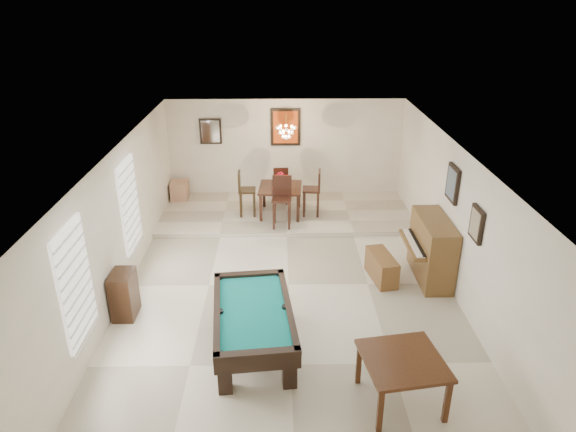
{
  "coord_description": "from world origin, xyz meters",
  "views": [
    {
      "loc": [
        -0.15,
        -8.3,
        5.1
      ],
      "look_at": [
        0.0,
        0.6,
        1.15
      ],
      "focal_mm": 32.0,
      "sensor_mm": 36.0,
      "label": 1
    }
  ],
  "objects_px": {
    "corner_bench": "(180,190)",
    "chandelier": "(286,128)",
    "apothecary_chest": "(124,294)",
    "dining_chair_north": "(281,185)",
    "square_table": "(401,380)",
    "flower_vase": "(280,177)",
    "pool_table": "(254,330)",
    "dining_table": "(280,198)",
    "piano_bench": "(382,267)",
    "dining_chair_south": "(282,203)",
    "dining_chair_east": "(311,193)",
    "dining_chair_west": "(247,194)",
    "upright_piano": "(424,249)"
  },
  "relations": [
    {
      "from": "corner_bench",
      "to": "chandelier",
      "type": "relative_size",
      "value": 0.85
    },
    {
      "from": "apothecary_chest",
      "to": "corner_bench",
      "type": "relative_size",
      "value": 1.59
    },
    {
      "from": "dining_chair_north",
      "to": "chandelier",
      "type": "bearing_deg",
      "value": 100.12
    },
    {
      "from": "square_table",
      "to": "flower_vase",
      "type": "relative_size",
      "value": 4.03
    },
    {
      "from": "pool_table",
      "to": "square_table",
      "type": "xyz_separation_m",
      "value": [
        2.01,
        -1.12,
        -0.0
      ]
    },
    {
      "from": "apothecary_chest",
      "to": "dining_table",
      "type": "distance_m",
      "value": 4.78
    },
    {
      "from": "piano_bench",
      "to": "dining_table",
      "type": "bearing_deg",
      "value": 123.77
    },
    {
      "from": "apothecary_chest",
      "to": "square_table",
      "type": "bearing_deg",
      "value": -26.13
    },
    {
      "from": "dining_table",
      "to": "dining_chair_south",
      "type": "height_order",
      "value": "dining_chair_south"
    },
    {
      "from": "dining_table",
      "to": "dining_chair_east",
      "type": "distance_m",
      "value": 0.75
    },
    {
      "from": "apothecary_chest",
      "to": "pool_table",
      "type": "bearing_deg",
      "value": -23.14
    },
    {
      "from": "dining_table",
      "to": "pool_table",
      "type": "bearing_deg",
      "value": -94.94
    },
    {
      "from": "flower_vase",
      "to": "dining_chair_west",
      "type": "bearing_deg",
      "value": -178.82
    },
    {
      "from": "pool_table",
      "to": "dining_chair_north",
      "type": "height_order",
      "value": "dining_chair_north"
    },
    {
      "from": "piano_bench",
      "to": "pool_table",
      "type": "bearing_deg",
      "value": -138.67
    },
    {
      "from": "flower_vase",
      "to": "dining_chair_north",
      "type": "height_order",
      "value": "flower_vase"
    },
    {
      "from": "flower_vase",
      "to": "chandelier",
      "type": "bearing_deg",
      "value": 46.55
    },
    {
      "from": "dining_table",
      "to": "dining_chair_west",
      "type": "xyz_separation_m",
      "value": [
        -0.78,
        -0.02,
        0.13
      ]
    },
    {
      "from": "dining_table",
      "to": "corner_bench",
      "type": "xyz_separation_m",
      "value": [
        -2.6,
        1.03,
        -0.18
      ]
    },
    {
      "from": "dining_chair_east",
      "to": "upright_piano",
      "type": "bearing_deg",
      "value": 40.51
    },
    {
      "from": "dining_chair_west",
      "to": "square_table",
      "type": "bearing_deg",
      "value": -160.62
    },
    {
      "from": "pool_table",
      "to": "dining_chair_west",
      "type": "relative_size",
      "value": 1.99
    },
    {
      "from": "upright_piano",
      "to": "chandelier",
      "type": "distance_m",
      "value": 4.23
    },
    {
      "from": "piano_bench",
      "to": "chandelier",
      "type": "distance_m",
      "value": 4.0
    },
    {
      "from": "dining_table",
      "to": "upright_piano",
      "type": "bearing_deg",
      "value": -46.02
    },
    {
      "from": "square_table",
      "to": "piano_bench",
      "type": "relative_size",
      "value": 1.12
    },
    {
      "from": "dining_table",
      "to": "dining_chair_north",
      "type": "height_order",
      "value": "dining_chair_north"
    },
    {
      "from": "apothecary_chest",
      "to": "dining_table",
      "type": "relative_size",
      "value": 0.82
    },
    {
      "from": "pool_table",
      "to": "flower_vase",
      "type": "xyz_separation_m",
      "value": [
        0.43,
        4.93,
        0.71
      ]
    },
    {
      "from": "pool_table",
      "to": "piano_bench",
      "type": "xyz_separation_m",
      "value": [
        2.34,
        2.06,
        -0.1
      ]
    },
    {
      "from": "dining_chair_west",
      "to": "chandelier",
      "type": "relative_size",
      "value": 1.79
    },
    {
      "from": "dining_chair_west",
      "to": "chandelier",
      "type": "distance_m",
      "value": 1.81
    },
    {
      "from": "square_table",
      "to": "dining_table",
      "type": "bearing_deg",
      "value": 104.64
    },
    {
      "from": "upright_piano",
      "to": "pool_table",
      "type": "bearing_deg",
      "value": -146.05
    },
    {
      "from": "square_table",
      "to": "chandelier",
      "type": "xyz_separation_m",
      "value": [
        -1.44,
        6.2,
        1.85
      ]
    },
    {
      "from": "dining_chair_south",
      "to": "dining_chair_north",
      "type": "xyz_separation_m",
      "value": [
        -0.02,
        1.41,
        -0.09
      ]
    },
    {
      "from": "apothecary_chest",
      "to": "dining_chair_east",
      "type": "bearing_deg",
      "value": 49.46
    },
    {
      "from": "flower_vase",
      "to": "square_table",
      "type": "bearing_deg",
      "value": -75.36
    },
    {
      "from": "apothecary_chest",
      "to": "dining_chair_west",
      "type": "bearing_deg",
      "value": 64.92
    },
    {
      "from": "upright_piano",
      "to": "dining_table",
      "type": "xyz_separation_m",
      "value": [
        -2.71,
        2.81,
        -0.07
      ]
    },
    {
      "from": "upright_piano",
      "to": "apothecary_chest",
      "type": "height_order",
      "value": "upright_piano"
    },
    {
      "from": "apothecary_chest",
      "to": "upright_piano",
      "type": "bearing_deg",
      "value": 12.31
    },
    {
      "from": "dining_chair_north",
      "to": "corner_bench",
      "type": "relative_size",
      "value": 1.92
    },
    {
      "from": "apothecary_chest",
      "to": "dining_chair_north",
      "type": "xyz_separation_m",
      "value": [
        2.64,
        4.68,
        0.21
      ]
    },
    {
      "from": "dining_chair_south",
      "to": "piano_bench",
      "type": "bearing_deg",
      "value": -45.62
    },
    {
      "from": "pool_table",
      "to": "chandelier",
      "type": "distance_m",
      "value": 5.43
    },
    {
      "from": "flower_vase",
      "to": "dining_table",
      "type": "bearing_deg",
      "value": 0.0
    },
    {
      "from": "upright_piano",
      "to": "dining_chair_east",
      "type": "height_order",
      "value": "dining_chair_east"
    },
    {
      "from": "square_table",
      "to": "apothecary_chest",
      "type": "xyz_separation_m",
      "value": [
        -4.22,
        2.07,
        0.05
      ]
    },
    {
      "from": "piano_bench",
      "to": "dining_chair_north",
      "type": "distance_m",
      "value": 4.06
    }
  ]
}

